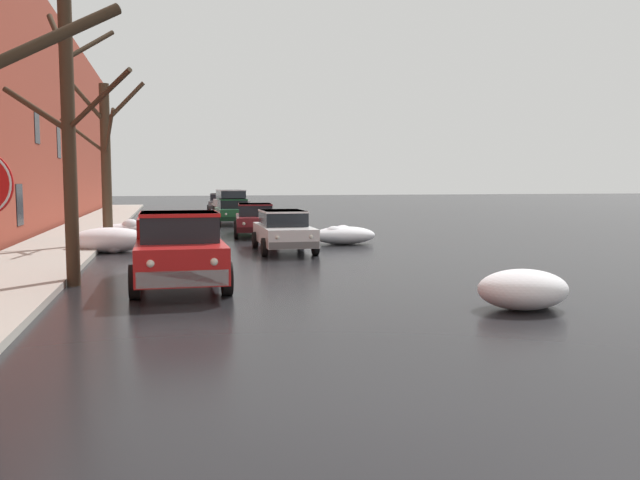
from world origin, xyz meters
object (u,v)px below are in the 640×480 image
Objects in this scene: sedan_maroon_parked_kerbside_mid at (255,219)px; pickup_truck_red_approaching_near_lane at (179,248)px; sedan_white_parked_kerbside_close at (283,230)px; bare_tree_mid_block at (106,158)px; suv_silver_queued_behind_truck at (231,202)px; bare_tree_second_along_sidewalk at (69,134)px; sedan_grey_at_far_intersection at (220,202)px; sedan_green_parked_far_down_block at (233,211)px.

pickup_truck_red_approaching_near_lane is at bearing -104.57° from sedan_maroon_parked_kerbside_mid.
sedan_white_parked_kerbside_close is 6.67m from sedan_maroon_parked_kerbside_mid.
bare_tree_mid_block is 7.11m from sedan_white_parked_kerbside_close.
pickup_truck_red_approaching_near_lane is at bearing -75.96° from bare_tree_mid_block.
sedan_maroon_parked_kerbside_mid is at bearing 91.07° from sedan_white_parked_kerbside_close.
sedan_white_parked_kerbside_close is 0.90× the size of suv_silver_queued_behind_truck.
bare_tree_second_along_sidewalk is 36.24m from sedan_grey_at_far_intersection.
sedan_green_parked_far_down_block is at bearing 81.30° from pickup_truck_red_approaching_near_lane.
bare_tree_second_along_sidewalk is at bearing -114.67° from sedan_maroon_parked_kerbside_mid.
sedan_maroon_parked_kerbside_mid is 15.64m from suv_silver_queued_behind_truck.
bare_tree_mid_block reaches higher than pickup_truck_red_approaching_near_lane.
bare_tree_second_along_sidewalk is 1.20× the size of pickup_truck_red_approaching_near_lane.
bare_tree_mid_block reaches higher than sedan_white_parked_kerbside_close.
bare_tree_second_along_sidewalk is 3.63m from pickup_truck_red_approaching_near_lane.
sedan_white_parked_kerbside_close and sedan_green_parked_far_down_block have the same top height.
suv_silver_queued_behind_truck is (0.22, 22.31, 0.24)m from sedan_white_parked_kerbside_close.
sedan_white_parked_kerbside_close is at bearing 45.89° from bare_tree_second_along_sidewalk.
suv_silver_queued_behind_truck is at bearing 82.44° from pickup_truck_red_approaching_near_lane.
sedan_green_parked_far_down_block is 14.93m from sedan_grey_at_far_intersection.
sedan_green_parked_far_down_block is 7.90m from suv_silver_queued_behind_truck.
sedan_maroon_parked_kerbside_mid is 7.76m from sedan_green_parked_far_down_block.
suv_silver_queued_behind_truck is at bearing 85.58° from sedan_green_parked_far_down_block.
sedan_white_parked_kerbside_close is (6.06, -2.77, -2.50)m from bare_tree_mid_block.
bare_tree_mid_block is (0.01, 9.02, -0.26)m from bare_tree_second_along_sidewalk.
sedan_white_parked_kerbside_close and sedan_grey_at_far_intersection have the same top height.
pickup_truck_red_approaching_near_lane is at bearing -95.78° from sedan_grey_at_far_intersection.
sedan_green_parked_far_down_block is (5.68, 20.69, -2.76)m from bare_tree_second_along_sidewalk.
sedan_grey_at_far_intersection is (-0.20, 7.05, -0.24)m from suv_silver_queued_behind_truck.
bare_tree_mid_block is at bearing -146.65° from sedan_maroon_parked_kerbside_mid.
pickup_truck_red_approaching_near_lane is 1.12× the size of suv_silver_queued_behind_truck.
bare_tree_mid_block is at bearing -107.82° from suv_silver_queued_behind_truck.
sedan_maroon_parked_kerbside_mid is at bearing 33.35° from bare_tree_mid_block.
suv_silver_queued_behind_truck reaches higher than sedan_maroon_parked_kerbside_mid.
sedan_green_parked_far_down_block is 0.83× the size of suv_silver_queued_behind_truck.
pickup_truck_red_approaching_near_lane is 1.24× the size of sedan_white_parked_kerbside_close.
suv_silver_queued_behind_truck is at bearing 77.59° from bare_tree_second_along_sidewalk.
bare_tree_second_along_sidewalk is 14.49m from sedan_maroon_parked_kerbside_mid.
bare_tree_second_along_sidewalk is 1.45× the size of sedan_maroon_parked_kerbside_mid.
sedan_maroon_parked_kerbside_mid is 1.03× the size of sedan_grey_at_far_intersection.
sedan_white_parked_kerbside_close is 0.98× the size of sedan_maroon_parked_kerbside_mid.
bare_tree_mid_block is at bearing 155.44° from sedan_white_parked_kerbside_close.
sedan_green_parked_far_down_block is at bearing 91.92° from sedan_maroon_parked_kerbside_mid.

